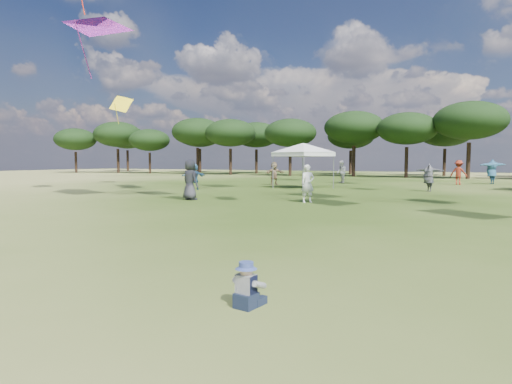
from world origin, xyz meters
TOP-DOWN VIEW (x-y plane):
  - ground at (0.00, 0.00)m, footprint 140.00×140.00m
  - tree_line at (2.39, 47.41)m, footprint 108.78×17.63m
  - tent_left at (-6.51, 23.33)m, footprint 5.38×5.38m
  - toddler at (0.37, 1.78)m, footprint 0.40×0.43m
  - festival_crowd at (0.96, 25.58)m, footprint 28.72×22.31m

SIDE VIEW (x-z plane):
  - ground at x=0.00m, z-range 0.00..0.00m
  - toddler at x=0.37m, z-range -0.03..0.53m
  - festival_crowd at x=0.96m, z-range -0.08..1.83m
  - tent_left at x=-6.51m, z-range 1.18..4.40m
  - tree_line at x=2.39m, z-range 1.54..9.31m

